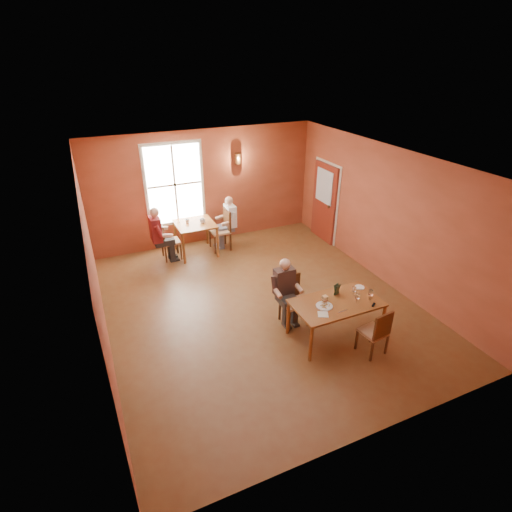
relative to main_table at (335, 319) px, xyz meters
name	(u,v)px	position (x,y,z in m)	size (l,w,h in m)	color
ground	(260,305)	(-0.84, 1.47, -0.37)	(6.00, 7.00, 0.01)	brown
wall_back	(205,188)	(-0.84, 4.97, 1.13)	(6.00, 0.04, 3.00)	brown
wall_front	(381,353)	(-0.84, -2.03, 1.13)	(6.00, 0.04, 3.00)	brown
wall_left	(94,271)	(-3.84, 1.47, 1.13)	(0.04, 7.00, 3.00)	brown
wall_right	(385,216)	(2.16, 1.47, 1.13)	(0.04, 7.00, 3.00)	brown
ceiling	(261,162)	(-0.84, 1.47, 2.63)	(6.00, 7.00, 0.04)	white
window	(175,185)	(-1.64, 4.92, 1.33)	(1.36, 0.10, 1.96)	white
door	(324,203)	(2.10, 3.77, 0.68)	(0.12, 1.04, 2.10)	maroon
wall_sconce	(238,159)	(0.06, 4.87, 1.83)	(0.16, 0.16, 0.28)	brown
main_table	(335,319)	(0.00, 0.00, 0.00)	(1.58, 0.89, 0.74)	brown
chair_diner_main	(294,302)	(-0.50, 0.65, 0.12)	(0.43, 0.43, 0.97)	#452B18
diner_main	(295,296)	(-0.50, 0.62, 0.26)	(0.50, 0.50, 1.26)	black
chair_empty	(373,331)	(0.35, -0.64, 0.08)	(0.40, 0.40, 0.90)	#4D2714
plate_food	(324,306)	(-0.28, -0.03, 0.39)	(0.29, 0.29, 0.04)	white
sandwich	(325,299)	(-0.20, 0.09, 0.42)	(0.09, 0.08, 0.11)	tan
goblet_a	(354,291)	(0.41, 0.07, 0.46)	(0.07, 0.07, 0.18)	white
goblet_b	(371,294)	(0.60, -0.16, 0.47)	(0.08, 0.08, 0.20)	white
goblet_c	(357,298)	(0.32, -0.14, 0.47)	(0.08, 0.08, 0.19)	white
menu_stand	(337,289)	(0.14, 0.22, 0.47)	(0.12, 0.06, 0.20)	#203523
knife	(343,311)	(-0.06, -0.28, 0.37)	(0.20, 0.02, 0.00)	silver
napkin	(323,314)	(-0.43, -0.22, 0.37)	(0.18, 0.18, 0.01)	white
side_plate	(360,287)	(0.67, 0.23, 0.38)	(0.18, 0.18, 0.01)	silver
sunglasses	(374,305)	(0.54, -0.34, 0.38)	(0.12, 0.04, 0.02)	black
second_table	(196,238)	(-1.35, 4.29, 0.05)	(0.95, 0.95, 0.84)	brown
chair_diner_white	(220,230)	(-0.70, 4.29, 0.17)	(0.47, 0.47, 1.07)	#5C3015
diner_white	(221,225)	(-0.67, 4.29, 0.29)	(0.53, 0.53, 1.33)	white
chair_diner_maroon	(171,241)	(-2.00, 4.29, 0.11)	(0.42, 0.42, 0.96)	#4F3218
diner_maroon	(169,233)	(-2.03, 4.29, 0.32)	(0.56, 0.56, 1.39)	maroon
cup_a	(202,221)	(-1.17, 4.23, 0.52)	(0.14, 0.14, 0.11)	white
cup_b	(187,221)	(-1.51, 4.40, 0.52)	(0.10, 0.10, 0.10)	white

